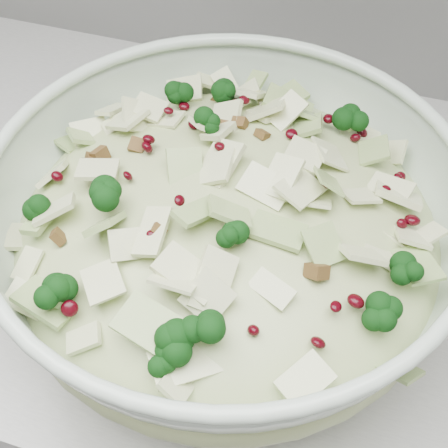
# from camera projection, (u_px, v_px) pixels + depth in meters

# --- Properties ---
(mixing_bowl) EXTENTS (0.52, 0.52, 0.16)m
(mixing_bowl) POSITION_uv_depth(u_px,v_px,m) (227.00, 237.00, 0.55)
(mixing_bowl) COLOR silver
(mixing_bowl) RESTS_ON counter
(salad) EXTENTS (0.48, 0.48, 0.16)m
(salad) POSITION_uv_depth(u_px,v_px,m) (227.00, 217.00, 0.53)
(salad) COLOR #C1D491
(salad) RESTS_ON mixing_bowl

